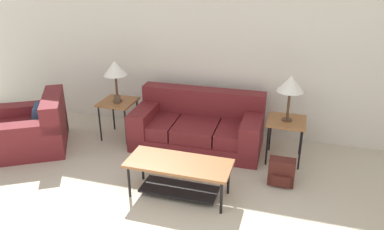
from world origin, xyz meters
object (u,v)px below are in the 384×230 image
at_px(couch, 198,128).
at_px(coffee_table, 179,171).
at_px(side_table_left, 118,105).
at_px(armchair, 34,130).
at_px(side_table_right, 286,124).
at_px(table_lamp_right, 291,84).
at_px(backpack, 281,172).
at_px(table_lamp_left, 115,69).

bearing_deg(couch, coffee_table, -84.26).
distance_m(couch, side_table_left, 1.31).
relative_size(armchair, coffee_table, 1.15).
bearing_deg(side_table_left, side_table_right, 0.00).
height_order(armchair, side_table_right, armchair).
relative_size(coffee_table, table_lamp_right, 1.95).
distance_m(side_table_right, backpack, 0.76).
relative_size(side_table_left, table_lamp_left, 0.96).
bearing_deg(backpack, armchair, -179.55).
bearing_deg(table_lamp_left, armchair, -147.66).
bearing_deg(side_table_right, backpack, -88.53).
bearing_deg(table_lamp_right, couch, 176.40).
height_order(side_table_left, table_lamp_left, table_lamp_left).
relative_size(coffee_table, table_lamp_left, 1.95).
xyz_separation_m(coffee_table, backpack, (1.17, 0.60, -0.17)).
xyz_separation_m(couch, side_table_left, (-1.29, -0.08, 0.26)).
relative_size(armchair, side_table_right, 2.33).
height_order(coffee_table, table_lamp_left, table_lamp_left).
relative_size(couch, armchair, 1.35).
xyz_separation_m(couch, armchair, (-2.37, -0.77, -0.01)).
xyz_separation_m(coffee_table, side_table_right, (1.15, 1.25, 0.21)).
xyz_separation_m(couch, table_lamp_right, (1.29, -0.08, 0.84)).
bearing_deg(couch, armchair, -162.08).
relative_size(coffee_table, backpack, 3.54).
xyz_separation_m(couch, side_table_right, (1.29, -0.08, 0.26)).
bearing_deg(backpack, side_table_right, 91.47).
distance_m(couch, side_table_right, 1.32).
xyz_separation_m(armchair, table_lamp_right, (3.66, 0.68, 0.85)).
xyz_separation_m(couch, table_lamp_left, (-1.29, -0.08, 0.84)).
distance_m(side_table_right, table_lamp_right, 0.59).
height_order(armchair, backpack, armchair).
xyz_separation_m(armchair, side_table_left, (1.08, 0.68, 0.27)).
height_order(couch, table_lamp_left, table_lamp_left).
bearing_deg(table_lamp_right, side_table_left, 180.00).
bearing_deg(couch, table_lamp_right, -3.60).
bearing_deg(side_table_right, table_lamp_left, -180.00).
relative_size(couch, table_lamp_left, 3.02).
height_order(side_table_right, backpack, side_table_right).
height_order(side_table_right, table_lamp_right, table_lamp_right).
relative_size(armchair, table_lamp_right, 2.23).
height_order(armchair, side_table_left, armchair).
bearing_deg(table_lamp_right, table_lamp_left, 180.00).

